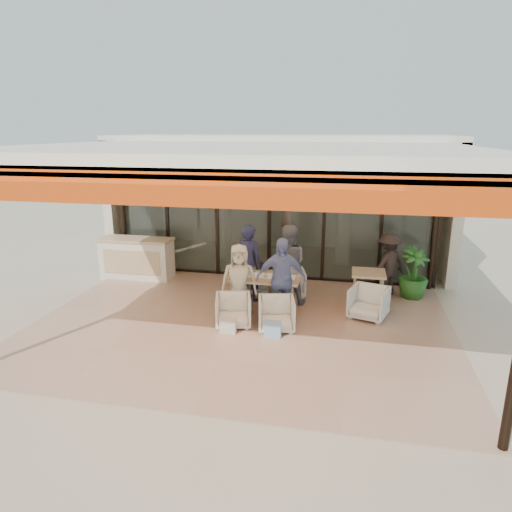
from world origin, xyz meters
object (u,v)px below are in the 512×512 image
at_px(diner_periwinkle, 281,279).
at_px(side_chair, 369,301).
at_px(side_table, 368,277).
at_px(standing_woman, 388,265).
at_px(diner_cream, 239,281).
at_px(diner_navy, 249,263).
at_px(potted_palm, 413,273).
at_px(host_counter, 137,258).
at_px(chair_near_left, 233,309).
at_px(dining_table, 264,278).
at_px(chair_near_right, 276,312).
at_px(chair_far_left, 254,279).
at_px(diner_grey, 287,265).
at_px(chair_far_right, 290,281).

distance_m(diner_periwinkle, side_chair, 1.83).
bearing_deg(side_table, standing_woman, 57.54).
distance_m(diner_cream, side_chair, 2.62).
bearing_deg(diner_navy, potted_palm, -146.17).
height_order(host_counter, standing_woman, standing_woman).
bearing_deg(chair_near_left, dining_table, 52.28).
distance_m(chair_near_right, potted_palm, 3.56).
distance_m(dining_table, chair_far_left, 1.09).
height_order(diner_navy, diner_grey, diner_grey).
relative_size(diner_cream, side_table, 2.02).
relative_size(diner_navy, diner_periwinkle, 1.02).
relative_size(host_counter, side_table, 2.48).
relative_size(side_table, side_chair, 1.03).
bearing_deg(potted_palm, chair_far_left, -173.81).
bearing_deg(potted_palm, standing_woman, 171.60).
bearing_deg(diner_cream, standing_woman, 23.04).
bearing_deg(standing_woman, diner_grey, -16.45).
xyz_separation_m(chair_far_right, diner_periwinkle, (0.00, -1.40, 0.50)).
height_order(diner_grey, potted_palm, diner_grey).
bearing_deg(side_chair, dining_table, -163.98).
bearing_deg(diner_grey, chair_near_left, 50.19).
distance_m(host_counter, dining_table, 3.83).
height_order(dining_table, diner_cream, diner_cream).
bearing_deg(diner_navy, side_chair, -170.92).
height_order(chair_near_left, diner_grey, diner_grey).
height_order(host_counter, diner_periwinkle, diner_periwinkle).
relative_size(side_table, potted_palm, 0.64).
xyz_separation_m(dining_table, diner_grey, (0.43, 0.44, 0.19)).
bearing_deg(chair_far_right, chair_far_left, -14.01).
height_order(diner_periwinkle, side_table, diner_periwinkle).
height_order(diner_grey, side_table, diner_grey).
xyz_separation_m(diner_navy, potted_palm, (3.56, 0.89, -0.28)).
xyz_separation_m(chair_far_left, potted_palm, (3.56, 0.39, 0.26)).
distance_m(host_counter, chair_near_right, 4.64).
xyz_separation_m(host_counter, side_table, (5.70, -0.71, 0.11)).
relative_size(diner_cream, side_chair, 2.09).
relative_size(standing_woman, potted_palm, 1.25).
distance_m(host_counter, diner_periwinkle, 4.41).
relative_size(chair_near_right, potted_palm, 0.59).
bearing_deg(chair_near_right, chair_far_right, 78.08).
distance_m(chair_far_right, potted_palm, 2.75).
relative_size(side_table, standing_woman, 0.51).
height_order(chair_near_left, side_chair, side_chair).
xyz_separation_m(host_counter, dining_table, (3.55, -1.42, 0.16)).
distance_m(diner_navy, potted_palm, 3.67).
relative_size(diner_navy, side_chair, 2.39).
distance_m(chair_far_left, diner_grey, 1.12).
relative_size(chair_near_left, diner_grey, 0.39).
xyz_separation_m(host_counter, potted_palm, (6.70, -0.09, 0.05)).
height_order(dining_table, side_table, dining_table).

